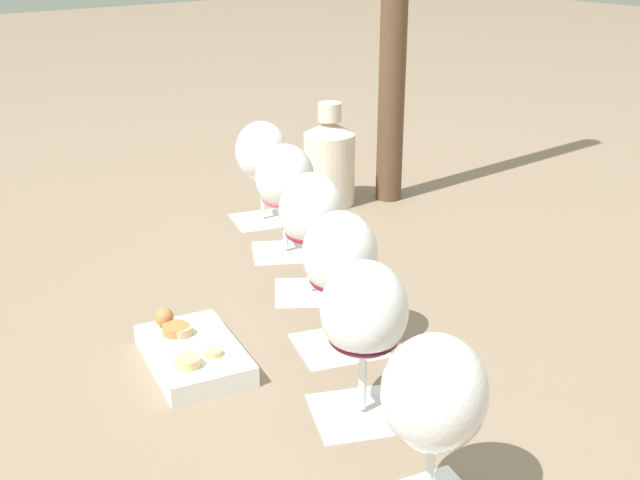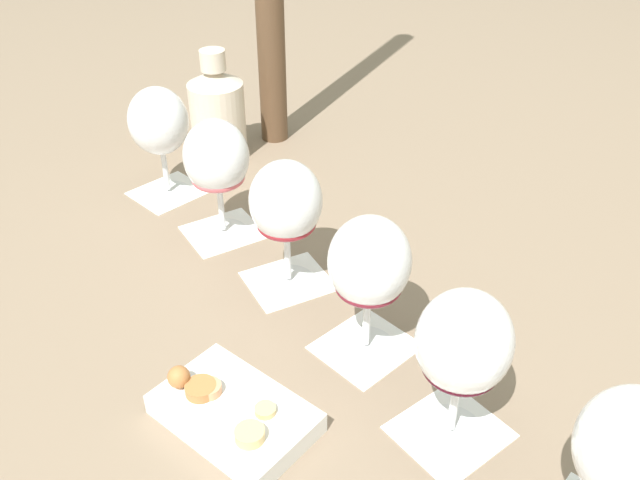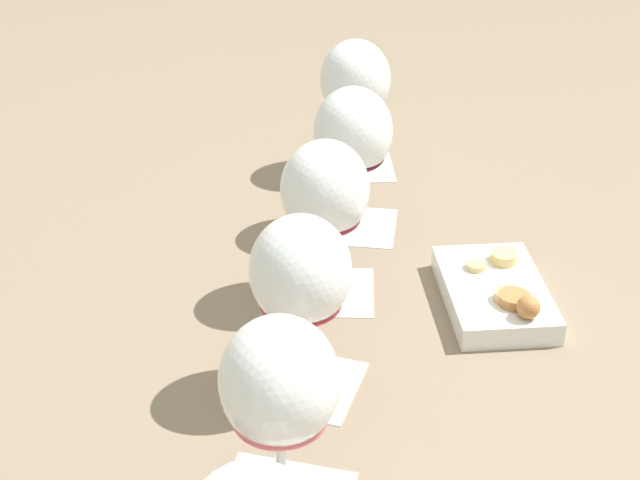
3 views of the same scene
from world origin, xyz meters
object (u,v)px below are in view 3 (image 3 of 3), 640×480
at_px(wine_glass_3, 325,196).
at_px(wine_glass_1, 279,389).
at_px(wine_glass_2, 300,278).
at_px(snack_dish, 496,293).
at_px(wine_glass_5, 355,86).
at_px(wine_glass_4, 353,138).

bearing_deg(wine_glass_3, wine_glass_1, 157.59).
distance_m(wine_glass_2, snack_dish, 0.26).
distance_m(wine_glass_3, wine_glass_5, 0.31).
bearing_deg(wine_glass_3, wine_glass_2, 155.96).
distance_m(wine_glass_1, wine_glass_5, 0.63).
distance_m(wine_glass_1, wine_glass_3, 0.31).
xyz_separation_m(wine_glass_2, snack_dish, (0.07, -0.23, -0.10)).
bearing_deg(wine_glass_4, wine_glass_5, -18.59).
bearing_deg(wine_glass_1, wine_glass_2, -20.76).
height_order(wine_glass_5, snack_dish, wine_glass_5).
xyz_separation_m(wine_glass_2, wine_glass_3, (0.15, -0.06, -0.00)).
xyz_separation_m(wine_glass_3, snack_dish, (-0.07, -0.17, -0.10)).
xyz_separation_m(wine_glass_1, wine_glass_4, (0.42, -0.19, -0.00)).
distance_m(wine_glass_3, wine_glass_4, 0.15).
xyz_separation_m(wine_glass_2, wine_glass_5, (0.43, -0.19, -0.00)).
height_order(wine_glass_2, wine_glass_3, same).
bearing_deg(wine_glass_2, wine_glass_5, -23.61).
bearing_deg(wine_glass_5, wine_glass_1, 157.10).
bearing_deg(wine_glass_3, wine_glass_4, -28.69).
relative_size(wine_glass_4, wine_glass_5, 1.00).
height_order(wine_glass_3, wine_glass_4, same).
relative_size(wine_glass_4, snack_dish, 0.98).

